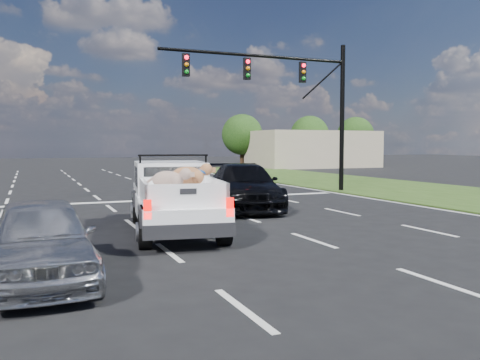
# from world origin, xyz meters

# --- Properties ---
(ground) EXTENTS (160.00, 160.00, 0.00)m
(ground) POSITION_xyz_m (0.00, 0.00, 0.00)
(ground) COLOR black
(ground) RESTS_ON ground
(road_markings) EXTENTS (17.75, 60.00, 0.01)m
(road_markings) POSITION_xyz_m (0.00, 6.56, 0.01)
(road_markings) COLOR silver
(road_markings) RESTS_ON ground
(grass_shoulder_right) EXTENTS (8.00, 60.00, 0.06)m
(grass_shoulder_right) POSITION_xyz_m (13.00, 6.00, 0.03)
(grass_shoulder_right) COLOR #274214
(grass_shoulder_right) RESTS_ON ground
(traffic_signal) EXTENTS (9.11, 0.31, 7.00)m
(traffic_signal) POSITION_xyz_m (7.20, 10.50, 4.73)
(traffic_signal) COLOR black
(traffic_signal) RESTS_ON ground
(building_right) EXTENTS (12.00, 7.00, 3.60)m
(building_right) POSITION_xyz_m (22.00, 34.00, 1.80)
(building_right) COLOR tan
(building_right) RESTS_ON ground
(tree_far_d) EXTENTS (4.20, 4.20, 5.40)m
(tree_far_d) POSITION_xyz_m (16.00, 38.00, 3.29)
(tree_far_d) COLOR #332114
(tree_far_d) RESTS_ON ground
(tree_far_e) EXTENTS (4.20, 4.20, 5.40)m
(tree_far_e) POSITION_xyz_m (24.00, 38.00, 3.29)
(tree_far_e) COLOR #332114
(tree_far_e) RESTS_ON ground
(tree_far_f) EXTENTS (4.20, 4.20, 5.40)m
(tree_far_f) POSITION_xyz_m (30.00, 38.00, 3.29)
(tree_far_f) COLOR #332114
(tree_far_f) RESTS_ON ground
(pickup_truck) EXTENTS (2.72, 5.60, 2.01)m
(pickup_truck) POSITION_xyz_m (-0.94, 2.52, 0.93)
(pickup_truck) COLOR black
(pickup_truck) RESTS_ON ground
(silver_sedan) EXTENTS (1.71, 4.10, 1.39)m
(silver_sedan) POSITION_xyz_m (-4.27, -1.36, 0.69)
(silver_sedan) COLOR #A8AAAF
(silver_sedan) RESTS_ON ground
(black_coupe) EXTENTS (3.43, 5.79, 1.57)m
(black_coupe) POSITION_xyz_m (2.59, 6.16, 0.79)
(black_coupe) COLOR black
(black_coupe) RESTS_ON ground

